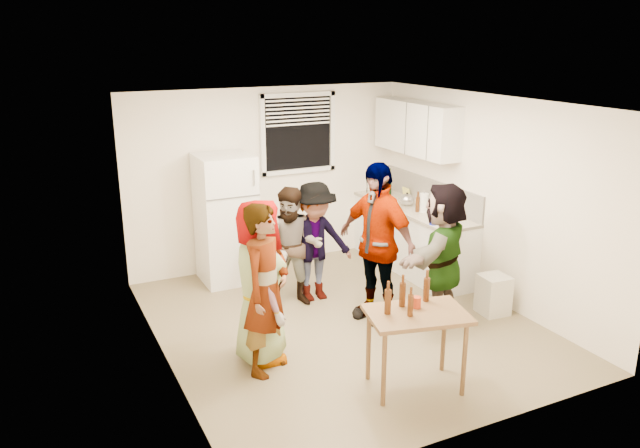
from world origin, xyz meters
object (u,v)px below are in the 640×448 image
refrigerator (226,219)px  beer_bottle_table (410,316)px  serving_table (414,386)px  guest_grey (262,358)px  wine_bottle (389,195)px  guest_stripe (268,369)px  trash_bin (493,293)px  blue_cup (433,225)px  guest_back_right (315,298)px  guest_back_left (294,303)px  kettle (407,206)px  red_cup (416,308)px  beer_bottle_counter (417,212)px  guest_black (374,317)px  guest_orange (439,320)px

refrigerator → beer_bottle_table: size_ratio=8.39×
serving_table → guest_grey: (-1.09, 1.13, 0.00)m
wine_bottle → guest_stripe: bearing=-140.0°
trash_bin → blue_cup: bearing=108.2°
trash_bin → guest_back_right: bearing=142.3°
beer_bottle_table → guest_back_left: beer_bottle_table is taller
kettle → guest_grey: bearing=-169.2°
serving_table → red_cup: size_ratio=8.48×
beer_bottle_counter → guest_back_left: (-1.88, -0.16, -0.90)m
beer_bottle_table → guest_back_right: 2.42m
beer_bottle_table → blue_cup: bearing=49.5°
refrigerator → guest_back_left: size_ratio=1.16×
beer_bottle_counter → guest_back_right: beer_bottle_counter is taller
beer_bottle_counter → guest_stripe: 3.24m
beer_bottle_counter → red_cup: beer_bottle_counter is taller
kettle → red_cup: kettle is taller
trash_bin → guest_black: trash_bin is taller
wine_bottle → guest_back_right: bearing=-148.2°
guest_back_left → blue_cup: bearing=17.5°
serving_table → guest_stripe: (-1.11, 0.90, 0.00)m
refrigerator → kettle: bearing=-15.0°
kettle → guest_back_left: 2.18m
trash_bin → guest_back_right: 2.17m
guest_back_left → guest_black: guest_back_left is taller
kettle → trash_bin: 1.88m
beer_bottle_counter → kettle: bearing=81.3°
blue_cup → beer_bottle_table: (-1.57, -1.84, -0.14)m
serving_table → beer_bottle_table: 0.77m
guest_stripe → guest_grey: bearing=46.3°
beer_bottle_counter → guest_black: (-1.19, -0.92, -0.90)m
guest_stripe → guest_back_left: 1.58m
blue_cup → red_cup: bearing=-129.6°
trash_bin → refrigerator: bearing=135.8°
red_cup → guest_orange: 1.61m
blue_cup → guest_grey: (-2.57, -0.68, -0.90)m
wine_bottle → beer_bottle_table: wine_bottle is taller
wine_bottle → guest_back_right: wine_bottle is taller
guest_back_left → serving_table: bearing=-52.7°
red_cup → guest_stripe: size_ratio=0.06×
kettle → guest_back_left: bearing=175.2°
beer_bottle_table → guest_black: size_ratio=0.11×
guest_stripe → guest_black: (1.55, 0.56, 0.00)m
guest_back_left → beer_bottle_counter: bearing=35.9°
serving_table → guest_back_left: 2.24m
beer_bottle_counter → red_cup: size_ratio=1.93×
beer_bottle_table → guest_stripe: bearing=137.3°
beer_bottle_counter → guest_orange: beer_bottle_counter is taller
guest_back_left → guest_grey: bearing=-96.5°
trash_bin → guest_black: (-1.31, 0.52, -0.25)m
red_cup → blue_cup: bearing=50.4°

